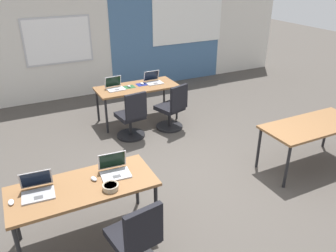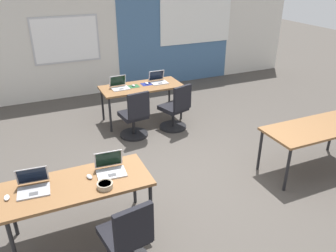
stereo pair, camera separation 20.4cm
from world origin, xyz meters
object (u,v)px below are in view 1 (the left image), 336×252
(desk_far_center, at_px, (137,89))
(mouse_near_left_end, at_px, (11,202))
(laptop_far_right, at_px, (153,80))
(mouse_near_left_inner, at_px, (94,179))
(desk_near_left, at_px, (83,190))
(snack_bowl, at_px, (111,187))
(laptop_far_left, at_px, (115,87))
(mouse_far_left, at_px, (129,86))
(laptop_near_left_end, at_px, (38,189))
(laptop_near_left_inner, at_px, (114,170))
(desk_near_right, at_px, (313,128))
(chair_near_left_inner, at_px, (136,243))
(chair_far_left, at_px, (132,119))
(chair_far_right, at_px, (172,111))
(mouse_far_right, at_px, (142,84))

(desk_far_center, xyz_separation_m, mouse_near_left_end, (-2.47, -2.79, 0.08))
(laptop_far_right, bearing_deg, mouse_near_left_inner, -126.46)
(desk_near_left, distance_m, snack_bowl, 0.34)
(desk_near_left, relative_size, laptop_far_right, 4.77)
(desk_near_left, height_order, laptop_far_left, laptop_far_left)
(mouse_far_left, bearing_deg, laptop_near_left_end, -126.63)
(laptop_near_left_inner, relative_size, snack_bowl, 1.97)
(desk_near_right, relative_size, laptop_near_left_inner, 4.57)
(mouse_near_left_end, distance_m, chair_near_left_inner, 1.33)
(mouse_near_left_inner, bearing_deg, chair_far_left, 59.22)
(chair_far_right, bearing_deg, laptop_near_left_end, 20.23)
(mouse_near_left_end, bearing_deg, desk_far_center, 48.41)
(laptop_near_left_inner, relative_size, laptop_far_left, 1.01)
(chair_far_left, bearing_deg, chair_near_left_inner, 62.75)
(chair_near_left_inner, height_order, mouse_far_left, chair_near_left_inner)
(laptop_near_left_end, distance_m, chair_far_right, 3.36)
(desk_near_left, height_order, mouse_far_left, mouse_far_left)
(mouse_near_left_inner, distance_m, laptop_far_left, 3.03)
(desk_near_left, relative_size, snack_bowl, 9.01)
(mouse_near_left_end, height_order, chair_far_right, chair_far_right)
(mouse_far_left, bearing_deg, snack_bowl, -113.87)
(desk_near_left, distance_m, desk_near_right, 3.50)
(chair_far_right, bearing_deg, desk_near_left, 26.53)
(desk_near_right, distance_m, chair_near_left_inner, 3.27)
(laptop_near_left_end, distance_m, snack_bowl, 0.76)
(chair_near_left_inner, distance_m, mouse_far_left, 3.79)
(mouse_near_left_inner, xyz_separation_m, chair_far_left, (1.23, 2.06, -0.36))
(chair_near_left_inner, bearing_deg, mouse_far_left, -118.48)
(laptop_near_left_end, bearing_deg, chair_far_left, 53.05)
(desk_near_right, height_order, chair_far_left, chair_far_left)
(desk_near_right, height_order, chair_near_left_inner, chair_near_left_inner)
(desk_near_left, bearing_deg, chair_far_left, 57.05)
(desk_near_right, distance_m, mouse_near_left_end, 4.22)
(snack_bowl, bearing_deg, mouse_far_left, 66.13)
(desk_far_center, height_order, laptop_far_right, laptop_far_right)
(laptop_far_right, bearing_deg, mouse_far_right, 180.00)
(snack_bowl, bearing_deg, laptop_near_left_end, 158.97)
(mouse_far_left, height_order, chair_far_left, chair_far_left)
(desk_near_left, height_order, chair_far_left, chair_far_left)
(laptop_near_left_inner, relative_size, chair_far_left, 0.38)
(desk_near_right, xyz_separation_m, mouse_near_left_inner, (-3.36, 0.05, 0.08))
(desk_near_left, xyz_separation_m, desk_far_center, (1.75, 2.80, 0.00))
(desk_near_right, relative_size, desk_far_center, 1.00)
(laptop_far_right, xyz_separation_m, snack_bowl, (-1.88, -3.06, -0.01))
(laptop_far_right, height_order, chair_far_right, laptop_far_right)
(laptop_near_left_inner, distance_m, mouse_near_left_inner, 0.26)
(laptop_near_left_end, bearing_deg, chair_near_left_inner, -40.53)
(laptop_near_left_inner, relative_size, mouse_far_right, 3.39)
(mouse_far_left, bearing_deg, chair_near_left_inner, -109.76)
(mouse_near_left_end, distance_m, mouse_near_left_inner, 0.86)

